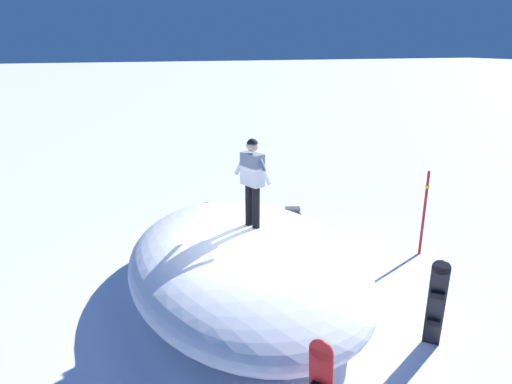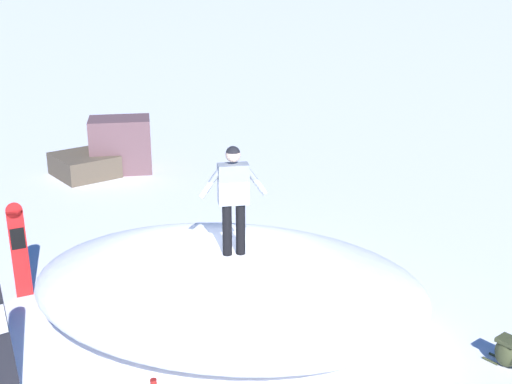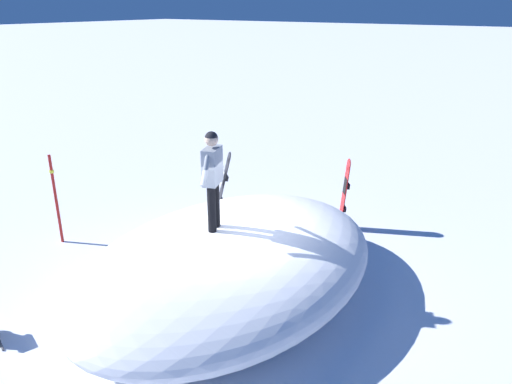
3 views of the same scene
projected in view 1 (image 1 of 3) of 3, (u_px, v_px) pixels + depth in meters
name	position (u px, v px, depth m)	size (l,w,h in m)	color
ground	(245.00, 304.00, 8.48)	(240.00, 240.00, 0.00)	white
snow_mound	(245.00, 264.00, 8.56)	(6.18, 4.27, 1.35)	white
snowboarder_standing	(252.00, 175.00, 8.25)	(0.97, 0.44, 1.66)	black
snowboard_primary_upright	(436.00, 303.00, 6.91)	(0.50, 0.49, 1.68)	black
backpack_near	(293.00, 215.00, 12.17)	(0.41, 0.71, 0.48)	#4C4C51
backpack_far	(208.00, 211.00, 12.52)	(0.54, 0.51, 0.44)	#383D23
trail_marker_pole	(424.00, 212.00, 10.19)	(0.10, 0.10, 1.98)	#A51E19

